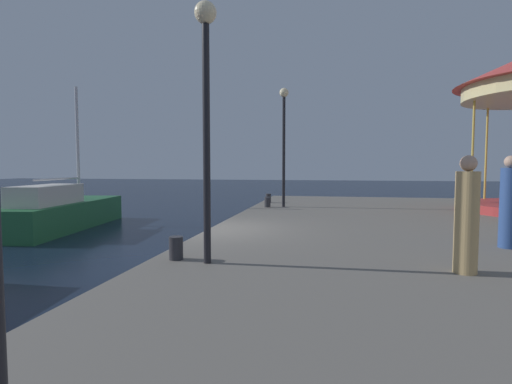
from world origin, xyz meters
The scene contains 9 objects.
ground_plane centered at (0.00, 0.00, 0.00)m, with size 120.00×120.00×0.00m, color black.
sailboat_green centered at (-6.98, 3.48, 0.69)m, with size 2.61×6.74×5.66m.
lamp_post_mid_promenade centered at (1.07, -3.48, 3.71)m, with size 0.36×0.36×4.25m.
lamp_post_far_end centered at (1.25, 5.79, 3.97)m, with size 0.36×0.36×4.69m.
bollard_center centered at (0.46, -3.34, 1.00)m, with size 0.24×0.24×0.40m, color #2D2D33.
bollard_north centered at (0.64, 5.52, 1.00)m, with size 0.24×0.24×0.40m, color #2D2D33.
bollard_south centered at (0.37, 7.44, 1.00)m, with size 0.24×0.24×0.40m, color #2D2D33.
person_mid_promenade centered at (6.53, -1.20, 1.65)m, with size 0.34×0.34×1.82m.
person_near_carousel centered at (5.08, -3.33, 1.63)m, with size 0.34×0.34×1.77m.
Camera 1 is at (3.05, -9.59, 2.40)m, focal length 27.23 mm.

